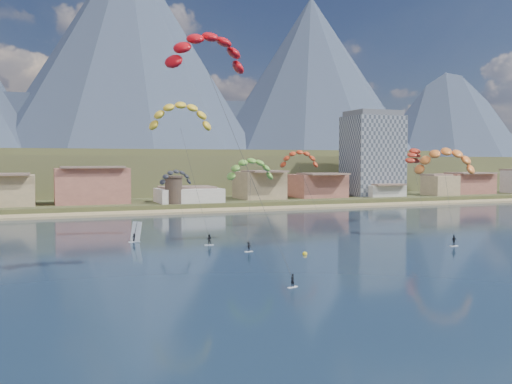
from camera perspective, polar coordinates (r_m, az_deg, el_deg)
ground at (r=63.72m, az=10.70°, el=-10.53°), size 2400.00×2400.00×0.00m
beach at (r=162.49m, az=-9.54°, el=-2.08°), size 2200.00×12.00×0.90m
land at (r=613.49m, az=-18.24°, el=1.63°), size 2200.00×900.00×4.00m
foothills at (r=290.28m, az=-10.33°, el=1.97°), size 940.00×210.00×18.00m
mountain_ridge at (r=886.63m, az=-20.32°, el=11.78°), size 2060.00×480.00×400.00m
town at (r=174.70m, az=-23.62°, el=0.61°), size 400.00×24.00×12.00m
apartment_tower at (r=215.57m, az=11.88°, el=3.86°), size 20.00×16.00×32.00m
watchtower at (r=170.91m, az=-8.46°, el=0.25°), size 5.82×5.82×8.60m
kitesurfer_red at (r=75.64m, az=-5.08°, el=14.67°), size 13.64×15.37×33.69m
kitesurfer_yellow at (r=111.39m, az=-7.77°, el=8.13°), size 13.49×17.09×28.66m
kitesurfer_orange at (r=118.48m, az=18.86°, el=3.43°), size 15.80×18.34×21.55m
kitesurfer_green at (r=104.67m, az=-0.57°, el=2.66°), size 10.58×14.84×18.67m
distant_kite_dark at (r=132.77m, az=-8.25°, el=1.77°), size 8.10×5.78×14.90m
distant_kite_orange at (r=127.52m, az=4.47°, el=3.70°), size 9.77×7.11×19.17m
distant_kite_red at (r=143.31m, az=15.83°, el=3.84°), size 8.38×8.03×19.73m
windsurfer at (r=105.90m, az=-12.33°, el=-4.40°), size 2.14×2.33×3.78m
buoy at (r=90.08m, az=5.04°, el=-6.36°), size 0.75×0.75×0.75m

